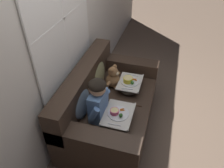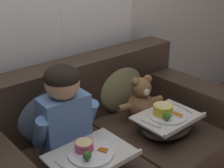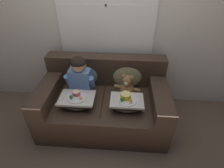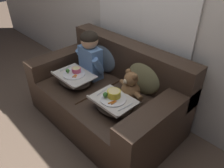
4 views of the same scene
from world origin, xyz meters
name	(u,v)px [view 2 (image 2 of 4)]	position (x,y,z in m)	size (l,w,h in m)	color
couch	(109,150)	(0.00, 0.06, 0.32)	(1.70, 1.00, 0.88)	#38281E
throw_pillow_behind_child	(45,109)	(-0.31, 0.31, 0.65)	(0.43, 0.21, 0.45)	slate
throw_pillow_behind_teddy	(120,83)	(0.31, 0.31, 0.65)	(0.44, 0.21, 0.45)	#898456
child_figure	(64,107)	(-0.31, 0.08, 0.75)	(0.40, 0.20, 0.56)	#5B84BC
teddy_bear	(141,101)	(0.31, 0.08, 0.58)	(0.35, 0.26, 0.33)	brown
lap_tray_child	(91,162)	(-0.32, -0.16, 0.51)	(0.44, 0.33, 0.19)	#473D33
lap_tray_teddy	(167,123)	(0.31, -0.16, 0.52)	(0.41, 0.31, 0.20)	#473D33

